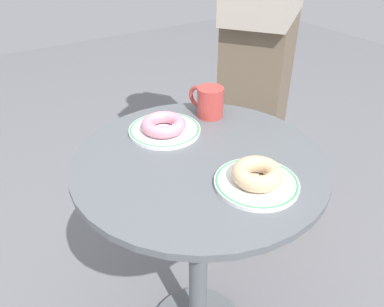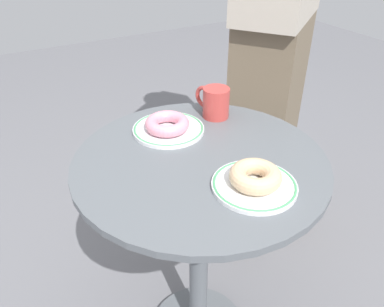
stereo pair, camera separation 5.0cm
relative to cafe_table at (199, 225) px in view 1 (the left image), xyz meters
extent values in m
cylinder|color=#565B60|center=(0.00, 0.00, 0.21)|extent=(0.62, 0.62, 0.02)
cylinder|color=#565B60|center=(0.00, 0.00, -0.13)|extent=(0.06, 0.06, 0.68)
cylinder|color=white|center=(-0.16, -0.01, 0.23)|extent=(0.19, 0.19, 0.01)
torus|color=#4C9E66|center=(-0.16, -0.01, 0.23)|extent=(0.19, 0.19, 0.01)
cylinder|color=white|center=(0.16, 0.04, 0.23)|extent=(0.19, 0.19, 0.01)
torus|color=#4C9E66|center=(0.16, 0.04, 0.23)|extent=(0.18, 0.18, 0.01)
torus|color=pink|center=(-0.15, -0.01, 0.25)|extent=(0.16, 0.16, 0.03)
torus|color=#E0B789|center=(0.16, 0.04, 0.25)|extent=(0.16, 0.16, 0.04)
cylinder|color=#B73D38|center=(-0.17, 0.15, 0.27)|extent=(0.08, 0.08, 0.09)
torus|color=#B73D38|center=(-0.21, 0.14, 0.27)|extent=(0.07, 0.03, 0.07)
cube|color=brown|center=(-0.39, 0.54, -0.04)|extent=(0.39, 0.42, 0.91)
camera|label=1|loc=(0.63, -0.44, 0.74)|focal=35.59mm
camera|label=2|loc=(0.66, -0.40, 0.74)|focal=35.59mm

